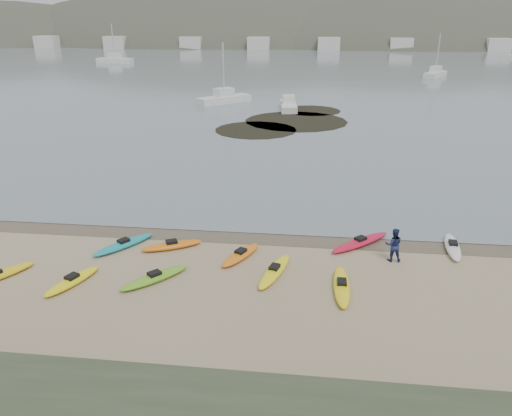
# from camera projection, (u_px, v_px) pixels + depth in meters

# --- Properties ---
(ground) EXTENTS (600.00, 600.00, 0.00)m
(ground) POSITION_uv_depth(u_px,v_px,m) (256.00, 234.00, 27.04)
(ground) COLOR tan
(ground) RESTS_ON ground
(wet_sand) EXTENTS (60.00, 60.00, 0.00)m
(wet_sand) POSITION_uv_depth(u_px,v_px,m) (255.00, 236.00, 26.76)
(wet_sand) COLOR brown
(wet_sand) RESTS_ON ground
(water) EXTENTS (1200.00, 1200.00, 0.00)m
(water) POSITION_uv_depth(u_px,v_px,m) (313.00, 33.00, 304.51)
(water) COLOR slate
(water) RESTS_ON ground
(kayaks) EXTENTS (22.91, 8.91, 0.34)m
(kayaks) POSITION_uv_depth(u_px,v_px,m) (224.00, 261.00, 23.65)
(kayaks) COLOR yellow
(kayaks) RESTS_ON ground
(person_east) EXTENTS (0.82, 0.64, 1.68)m
(person_east) POSITION_uv_depth(u_px,v_px,m) (394.00, 245.00, 23.81)
(person_east) COLOR navy
(person_east) RESTS_ON ground
(kelp_mats) EXTENTS (13.74, 19.29, 0.04)m
(kelp_mats) POSITION_uv_depth(u_px,v_px,m) (289.00, 121.00, 55.12)
(kelp_mats) COLOR black
(kelp_mats) RESTS_ON water
(moored_boats) EXTENTS (110.08, 88.12, 1.21)m
(moored_boats) POSITION_uv_depth(u_px,v_px,m) (296.00, 71.00, 98.05)
(moored_boats) COLOR silver
(moored_boats) RESTS_ON ground
(far_hills) EXTENTS (550.00, 135.00, 80.00)m
(far_hills) POSITION_uv_depth(u_px,v_px,m) (404.00, 83.00, 207.96)
(far_hills) COLOR #384235
(far_hills) RESTS_ON ground
(far_town) EXTENTS (199.00, 5.00, 4.00)m
(far_town) POSITION_uv_depth(u_px,v_px,m) (327.00, 44.00, 159.77)
(far_town) COLOR beige
(far_town) RESTS_ON ground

